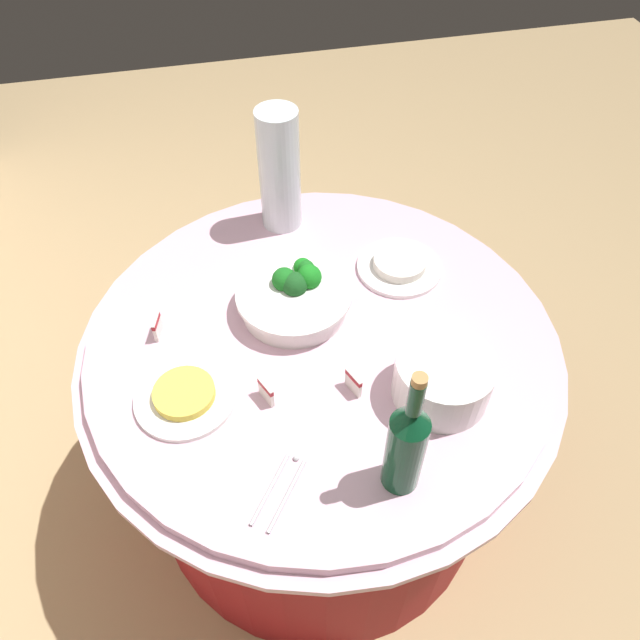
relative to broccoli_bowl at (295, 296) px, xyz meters
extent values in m
plane|color=tan|center=(-0.10, -0.04, -0.78)|extent=(6.00, 6.00, 0.00)
cylinder|color=maroon|center=(-0.10, -0.04, -0.43)|extent=(1.01, 1.01, 0.69)
cylinder|color=#E0B2C6|center=(-0.10, -0.04, -0.08)|extent=(1.16, 1.16, 0.02)
cylinder|color=#E0B2C6|center=(-0.10, -0.04, -0.05)|extent=(1.10, 1.10, 0.03)
cylinder|color=white|center=(-0.01, 0.00, -0.01)|extent=(0.26, 0.26, 0.05)
cylinder|color=white|center=(-0.01, 0.00, 0.02)|extent=(0.28, 0.28, 0.01)
sphere|color=#195F1E|center=(0.02, 0.01, 0.03)|extent=(0.04, 0.04, 0.04)
sphere|color=#19801E|center=(0.02, -0.04, 0.04)|extent=(0.06, 0.06, 0.06)
sphere|color=#196C1E|center=(0.02, 0.02, 0.04)|extent=(0.06, 0.06, 0.06)
sphere|color=#19511E|center=(0.00, 0.00, 0.03)|extent=(0.06, 0.06, 0.06)
sphere|color=#19811E|center=(0.07, -0.03, 0.03)|extent=(0.05, 0.05, 0.05)
sphere|color=#196C1E|center=(0.05, -0.04, 0.03)|extent=(0.04, 0.04, 0.04)
cylinder|color=white|center=(-0.32, -0.26, -0.03)|extent=(0.21, 0.21, 0.01)
cylinder|color=white|center=(-0.32, -0.26, -0.02)|extent=(0.21, 0.21, 0.01)
cylinder|color=white|center=(-0.32, -0.26, -0.01)|extent=(0.21, 0.21, 0.01)
cylinder|color=white|center=(-0.32, -0.26, 0.00)|extent=(0.21, 0.21, 0.01)
cylinder|color=white|center=(-0.32, -0.26, 0.01)|extent=(0.21, 0.21, 0.01)
cylinder|color=white|center=(-0.32, -0.26, 0.02)|extent=(0.21, 0.21, 0.01)
cylinder|color=white|center=(-0.32, -0.26, 0.03)|extent=(0.21, 0.21, 0.01)
cylinder|color=white|center=(-0.32, -0.26, 0.04)|extent=(0.21, 0.21, 0.01)
cylinder|color=white|center=(-0.32, -0.26, 0.05)|extent=(0.21, 0.21, 0.01)
cylinder|color=white|center=(-0.32, -0.26, 0.06)|extent=(0.21, 0.21, 0.01)
cylinder|color=white|center=(-0.32, -0.26, 0.07)|extent=(0.21, 0.21, 0.01)
cylinder|color=#0C3E22|center=(-0.50, -0.11, 0.06)|extent=(0.07, 0.07, 0.20)
cone|color=#0C3E22|center=(-0.50, -0.11, 0.18)|extent=(0.07, 0.07, 0.04)
cylinder|color=#0C3E22|center=(-0.50, -0.11, 0.24)|extent=(0.03, 0.03, 0.08)
cylinder|color=#B2844C|center=(-0.50, -0.11, 0.29)|extent=(0.03, 0.03, 0.02)
cylinder|color=silver|center=(0.33, -0.03, 0.13)|extent=(0.11, 0.11, 0.34)
sphere|color=#E5B26B|center=(0.35, -0.03, 0.00)|extent=(0.06, 0.06, 0.06)
sphere|color=#E5B26B|center=(0.32, -0.01, 0.00)|extent=(0.06, 0.06, 0.06)
sphere|color=#E5B26B|center=(0.32, -0.05, 0.00)|extent=(0.06, 0.06, 0.06)
sphere|color=#72C64C|center=(0.35, -0.02, 0.05)|extent=(0.06, 0.06, 0.06)
sphere|color=#72C64C|center=(0.31, -0.02, 0.05)|extent=(0.06, 0.06, 0.06)
sphere|color=#72C64C|center=(0.33, -0.05, 0.05)|extent=(0.06, 0.06, 0.06)
sphere|color=red|center=(0.34, -0.01, 0.11)|extent=(0.06, 0.06, 0.06)
sphere|color=red|center=(0.31, -0.03, 0.11)|extent=(0.06, 0.06, 0.06)
sphere|color=red|center=(0.34, -0.05, 0.11)|extent=(0.06, 0.06, 0.06)
sphere|color=#E5B26B|center=(0.33, -0.01, 0.16)|extent=(0.06, 0.06, 0.06)
sphere|color=#E5B26B|center=(0.32, -0.04, 0.16)|extent=(0.06, 0.06, 0.06)
sphere|color=#E5B26B|center=(0.35, -0.04, 0.16)|extent=(0.06, 0.06, 0.06)
sphere|color=#72C64C|center=(0.32, -0.02, 0.21)|extent=(0.06, 0.06, 0.06)
sphere|color=#72C64C|center=(0.33, -0.05, 0.21)|extent=(0.06, 0.06, 0.06)
sphere|color=#72C64C|center=(0.35, -0.02, 0.21)|extent=(0.06, 0.06, 0.06)
cylinder|color=silver|center=(-0.48, 0.11, -0.04)|extent=(0.13, 0.10, 0.01)
cylinder|color=silver|center=(-0.46, 0.14, -0.04)|extent=(0.13, 0.10, 0.01)
sphere|color=silver|center=(-0.41, 0.08, -0.04)|extent=(0.01, 0.01, 0.01)
cylinder|color=white|center=(0.07, -0.29, -0.03)|extent=(0.22, 0.22, 0.01)
cylinder|color=white|center=(0.07, -0.29, -0.02)|extent=(0.14, 0.14, 0.02)
cylinder|color=white|center=(-0.21, 0.29, -0.03)|extent=(0.22, 0.22, 0.01)
cylinder|color=#F2D14C|center=(-0.21, 0.29, -0.02)|extent=(0.13, 0.13, 0.02)
cube|color=white|center=(-0.25, 0.11, -0.01)|extent=(0.05, 0.03, 0.05)
cube|color=maroon|center=(-0.25, 0.11, 0.01)|extent=(0.05, 0.03, 0.01)
cube|color=white|center=(-0.27, -0.07, -0.01)|extent=(0.05, 0.03, 0.05)
cube|color=maroon|center=(-0.27, -0.07, 0.01)|extent=(0.05, 0.03, 0.01)
cube|color=white|center=(-0.01, 0.33, -0.01)|extent=(0.05, 0.02, 0.05)
cube|color=maroon|center=(-0.01, 0.33, 0.01)|extent=(0.05, 0.02, 0.01)
camera|label=1|loc=(-1.01, 0.17, 1.07)|focal=34.30mm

